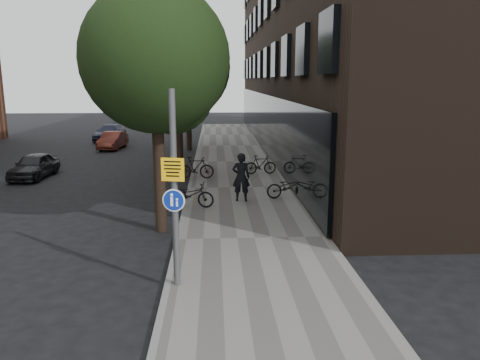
{
  "coord_description": "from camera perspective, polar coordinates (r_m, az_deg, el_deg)",
  "views": [
    {
      "loc": [
        -0.9,
        -9.77,
        4.68
      ],
      "look_at": [
        -0.2,
        2.73,
        2.0
      ],
      "focal_mm": 35.0,
      "sensor_mm": 36.0,
      "label": 1
    }
  ],
  "objects": [
    {
      "name": "signpost",
      "position": [
        10.3,
        -7.99,
        -1.19
      ],
      "size": [
        0.5,
        0.15,
        4.39
      ],
      "rotation": [
        0.0,
        0.0,
        -0.21
      ],
      "color": "#595B5E",
      "rests_on": "sidewalk"
    },
    {
      "name": "parked_car_mid",
      "position": [
        33.66,
        -15.25,
        4.68
      ],
      "size": [
        1.57,
        3.69,
        1.18
      ],
      "primitive_type": "imported",
      "rotation": [
        0.0,
        0.0,
        -0.09
      ],
      "color": "maroon",
      "rests_on": "ground"
    },
    {
      "name": "ground",
      "position": [
        10.87,
        1.93,
        -13.42
      ],
      "size": [
        120.0,
        120.0,
        0.0
      ],
      "primitive_type": "plane",
      "color": "black",
      "rests_on": "ground"
    },
    {
      "name": "curb_edge",
      "position": [
        20.33,
        -6.2,
        -1.11
      ],
      "size": [
        0.15,
        60.0,
        0.13
      ],
      "primitive_type": "cube",
      "color": "slate",
      "rests_on": "ground"
    },
    {
      "name": "parked_bike_facade_near",
      "position": [
        18.5,
        5.92,
        -0.8
      ],
      "size": [
        1.8,
        0.81,
        0.92
      ],
      "primitive_type": "imported",
      "rotation": [
        0.0,
        0.0,
        1.69
      ],
      "color": "black",
      "rests_on": "sidewalk"
    },
    {
      "name": "parked_bike_curb_near",
      "position": [
        17.19,
        -6.09,
        -1.77
      ],
      "size": [
        1.86,
        0.99,
        0.93
      ],
      "primitive_type": "imported",
      "rotation": [
        0.0,
        0.0,
        1.35
      ],
      "color": "black",
      "rests_on": "sidewalk"
    },
    {
      "name": "street_tree_far",
      "position": [
        31.96,
        -6.26,
        12.79
      ],
      "size": [
        5.0,
        5.0,
        7.8
      ],
      "color": "black",
      "rests_on": "ground"
    },
    {
      "name": "pedestrian",
      "position": [
        17.85,
        0.13,
        0.36
      ],
      "size": [
        0.72,
        0.5,
        1.86
      ],
      "primitive_type": "imported",
      "rotation": [
        0.0,
        0.0,
        3.06
      ],
      "color": "black",
      "rests_on": "sidewalk"
    },
    {
      "name": "parked_car_far",
      "position": [
        38.26,
        -15.57,
        5.58
      ],
      "size": [
        2.1,
        4.51,
        1.27
      ],
      "primitive_type": "imported",
      "rotation": [
        0.0,
        0.0,
        -0.07
      ],
      "color": "#1D1E34",
      "rests_on": "ground"
    },
    {
      "name": "building_right_dark_brick",
      "position": [
        33.41,
        13.98,
        19.17
      ],
      "size": [
        12.0,
        40.0,
        18.0
      ],
      "primitive_type": "cube",
      "color": "black",
      "rests_on": "ground"
    },
    {
      "name": "street_tree_mid",
      "position": [
        22.97,
        -7.44,
        13.06
      ],
      "size": [
        5.0,
        5.0,
        7.8
      ],
      "color": "black",
      "rests_on": "ground"
    },
    {
      "name": "parked_bike_facade_far",
      "position": [
        23.11,
        2.51,
        1.88
      ],
      "size": [
        1.59,
        0.55,
        0.94
      ],
      "primitive_type": "imported",
      "rotation": [
        0.0,
        0.0,
        1.64
      ],
      "color": "black",
      "rests_on": "sidewalk"
    },
    {
      "name": "street_tree_near",
      "position": [
        14.51,
        -9.91,
        13.6
      ],
      "size": [
        4.4,
        4.4,
        7.5
      ],
      "color": "black",
      "rests_on": "ground"
    },
    {
      "name": "parked_car_near",
      "position": [
        24.85,
        -23.8,
        1.61
      ],
      "size": [
        1.68,
        3.65,
        1.21
      ],
      "primitive_type": "imported",
      "rotation": [
        0.0,
        0.0,
        -0.07
      ],
      "color": "black",
      "rests_on": "ground"
    },
    {
      "name": "sidewalk",
      "position": [
        20.33,
        0.14,
        -1.05
      ],
      "size": [
        4.5,
        60.0,
        0.12
      ],
      "primitive_type": "cube",
      "color": "slate",
      "rests_on": "ground"
    },
    {
      "name": "parked_bike_curb_far",
      "position": [
        22.12,
        -5.46,
        1.52
      ],
      "size": [
        1.78,
        0.62,
        1.05
      ],
      "primitive_type": "imported",
      "rotation": [
        0.0,
        0.0,
        1.5
      ],
      "color": "black",
      "rests_on": "sidewalk"
    }
  ]
}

